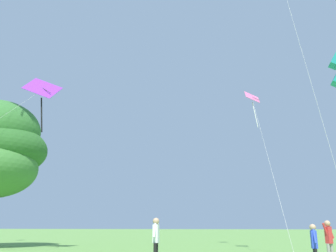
% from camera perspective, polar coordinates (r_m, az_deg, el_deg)
% --- Properties ---
extents(kite_pink_low, '(1.60, 10.33, 10.40)m').
position_cam_1_polar(kite_pink_low, '(24.57, 13.32, 3.20)').
color(kite_pink_low, pink).
rests_on(kite_pink_low, ground_plane).
extents(kite_purple_streamer, '(4.89, 10.67, 11.47)m').
position_cam_1_polar(kite_purple_streamer, '(25.75, -19.41, 4.41)').
color(kite_purple_streamer, purple).
rests_on(kite_purple_streamer, ground_plane).
extents(kite_orange_box, '(2.96, 12.30, 9.41)m').
position_cam_1_polar(kite_orange_box, '(40.75, -24.01, -4.23)').
color(kite_orange_box, orange).
rests_on(kite_orange_box, ground_plane).
extents(person_in_red_shirt, '(0.24, 0.58, 1.79)m').
position_cam_1_polar(person_in_red_shirt, '(14.26, -1.91, -17.07)').
color(person_in_red_shirt, black).
rests_on(person_in_red_shirt, ground_plane).
extents(person_child_small, '(0.47, 0.41, 1.71)m').
position_cam_1_polar(person_child_small, '(15.98, 23.93, -15.83)').
color(person_child_small, gray).
rests_on(person_child_small, ground_plane).
extents(person_in_blue_jacket, '(0.21, 0.50, 1.56)m').
position_cam_1_polar(person_in_blue_jacket, '(13.62, 21.97, -16.69)').
color(person_in_blue_jacket, black).
rests_on(person_in_blue_jacket, ground_plane).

